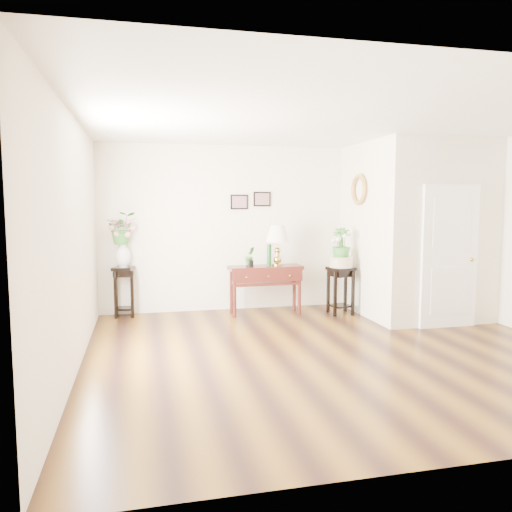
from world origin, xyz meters
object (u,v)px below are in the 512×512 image
object	(u,v)px
console_table	(265,290)
table_lamp	(277,244)
plant_stand_b	(340,291)
plant_stand_a	(124,292)

from	to	relation	value
console_table	table_lamp	xyz separation A→B (m)	(0.20, 0.00, 0.75)
console_table	table_lamp	bearing A→B (deg)	-1.24
table_lamp	plant_stand_b	world-z (taller)	table_lamp
table_lamp	plant_stand_a	size ratio (longest dim) A/B	0.84
plant_stand_b	plant_stand_a	bearing A→B (deg)	170.23
console_table	plant_stand_b	world-z (taller)	console_table
table_lamp	plant_stand_b	bearing A→B (deg)	-14.79
plant_stand_b	table_lamp	bearing A→B (deg)	165.21
table_lamp	plant_stand_a	bearing A→B (deg)	172.33
console_table	plant_stand_b	size ratio (longest dim) A/B	1.54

